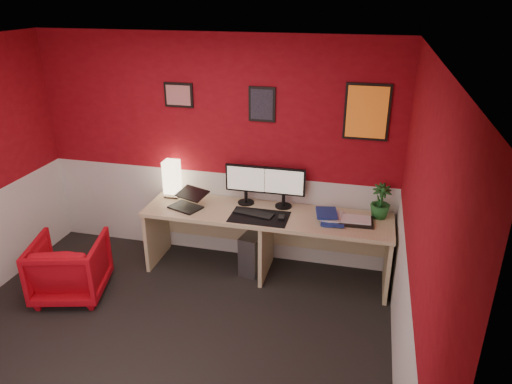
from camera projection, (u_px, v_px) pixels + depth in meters
name	position (u px, v px, depth m)	size (l,w,h in m)	color
ground	(156.00, 349.00, 4.14)	(4.00, 3.50, 0.01)	black
ceiling	(125.00, 53.00, 3.16)	(4.00, 3.50, 0.01)	white
wall_back	(215.00, 151.00, 5.21)	(4.00, 0.01, 2.50)	maroon
wall_right	(415.00, 253.00, 3.21)	(0.01, 3.50, 2.50)	maroon
wainscot_back	(217.00, 213.00, 5.50)	(4.00, 0.01, 1.00)	silver
wainscot_right	(400.00, 341.00, 3.51)	(0.01, 3.50, 1.00)	silver
desk	(266.00, 244.00, 5.11)	(2.60, 0.65, 0.73)	tan
shoji_lamp	(172.00, 180.00, 5.30)	(0.16, 0.16, 0.40)	#FFE5B2
laptop	(185.00, 199.00, 5.04)	(0.33, 0.23, 0.22)	black
monitor_left	(246.00, 178.00, 5.09)	(0.45, 0.06, 0.58)	black
monitor_right	(284.00, 182.00, 5.00)	(0.45, 0.06, 0.58)	black
desk_mat	(259.00, 217.00, 4.88)	(0.60, 0.38, 0.01)	black
keyboard	(254.00, 213.00, 4.93)	(0.42, 0.14, 0.02)	black
mouse	(281.00, 218.00, 4.82)	(0.06, 0.10, 0.03)	black
book_bottom	(321.00, 219.00, 4.81)	(0.23, 0.31, 0.03)	navy
book_middle	(322.00, 215.00, 4.84)	(0.19, 0.27, 0.02)	silver
book_top	(316.00, 213.00, 4.83)	(0.21, 0.28, 0.03)	navy
zen_tray	(355.00, 221.00, 4.77)	(0.35, 0.25, 0.03)	black
potted_plant	(381.00, 201.00, 4.81)	(0.20, 0.20, 0.36)	#19591E
pc_tower	(255.00, 250.00, 5.26)	(0.20, 0.45, 0.45)	#99999E
armchair	(70.00, 267.00, 4.78)	(0.67, 0.69, 0.62)	#B80B15
art_left	(179.00, 95.00, 5.04)	(0.32, 0.02, 0.26)	red
art_center	(262.00, 104.00, 4.86)	(0.28, 0.02, 0.36)	black
art_right	(367.00, 112.00, 4.64)	(0.44, 0.02, 0.56)	orange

